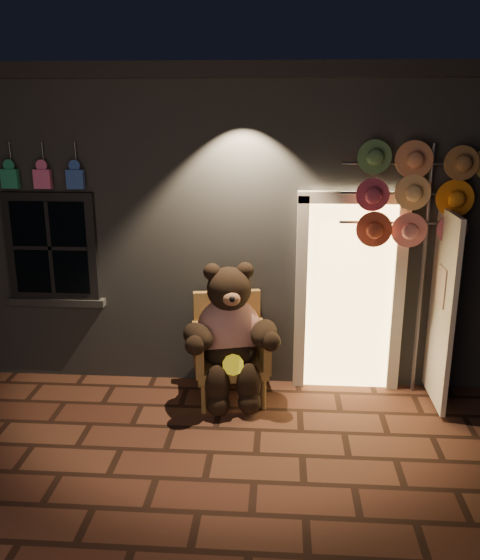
{
  "coord_description": "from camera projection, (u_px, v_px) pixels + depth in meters",
  "views": [
    {
      "loc": [
        0.6,
        -4.7,
        3.04
      ],
      "look_at": [
        0.2,
        1.0,
        1.35
      ],
      "focal_mm": 38.0,
      "sensor_mm": 36.0,
      "label": 1
    }
  ],
  "objects": [
    {
      "name": "wicker_armchair",
      "position": [
        229.0,
        347.0,
        6.34
      ],
      "size": [
        0.88,
        0.82,
        1.11
      ],
      "rotation": [
        0.0,
        0.0,
        0.2
      ],
      "color": "olive",
      "rests_on": "ground"
    },
    {
      "name": "teddy_bear",
      "position": [
        230.0,
        334.0,
        6.15
      ],
      "size": [
        1.06,
        0.91,
        1.49
      ],
      "rotation": [
        0.0,
        0.0,
        0.2
      ],
      "color": "#AB2612",
      "rests_on": "ground"
    },
    {
      "name": "ground",
      "position": [
        211.0,
        452.0,
        5.4
      ],
      "size": [
        60.0,
        60.0,
        0.0
      ],
      "primitive_type": "plane",
      "color": "brown",
      "rests_on": "ground"
    },
    {
      "name": "hat_rack",
      "position": [
        427.0,
        195.0,
        5.87
      ],
      "size": [
        1.66,
        0.22,
        2.7
      ],
      "color": "#59595E",
      "rests_on": "ground"
    },
    {
      "name": "shop_building",
      "position": [
        241.0,
        197.0,
        8.72
      ],
      "size": [
        7.3,
        5.95,
        3.51
      ],
      "color": "slate",
      "rests_on": "ground"
    }
  ]
}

